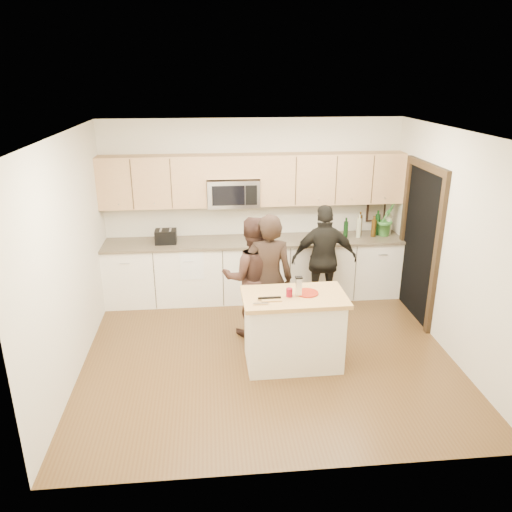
{
  "coord_description": "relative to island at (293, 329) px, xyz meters",
  "views": [
    {
      "loc": [
        -0.67,
        -5.43,
        3.31
      ],
      "look_at": [
        -0.11,
        0.35,
        1.17
      ],
      "focal_mm": 35.0,
      "sensor_mm": 36.0,
      "label": 1
    }
  ],
  "objects": [
    {
      "name": "woman_center",
      "position": [
        -0.42,
        0.79,
        0.36
      ],
      "size": [
        0.79,
        0.62,
        1.63
      ],
      "primitive_type": "imported",
      "rotation": [
        0.0,
        0.0,
        3.14
      ],
      "color": "#34201A",
      "rests_on": "ground"
    },
    {
      "name": "cutting_board",
      "position": [
        -0.28,
        -0.08,
        0.45
      ],
      "size": [
        0.23,
        0.17,
        0.02
      ],
      "primitive_type": "cube",
      "rotation": [
        0.0,
        0.0,
        0.02
      ],
      "color": "tan",
      "rests_on": "island"
    },
    {
      "name": "box_grater",
      "position": [
        0.04,
        -0.03,
        0.58
      ],
      "size": [
        0.08,
        0.06,
        0.22
      ],
      "color": "silver",
      "rests_on": "red_plate"
    },
    {
      "name": "dish_towel",
      "position": [
        -1.22,
        1.76,
        0.35
      ],
      "size": [
        0.34,
        0.6,
        0.48
      ],
      "color": "white",
      "rests_on": "ground"
    },
    {
      "name": "orchid",
      "position": [
        1.76,
        1.98,
        0.75
      ],
      "size": [
        0.37,
        0.36,
        0.53
      ],
      "primitive_type": "imported",
      "rotation": [
        0.0,
        0.0,
        0.6
      ],
      "color": "#397A30",
      "rests_on": "back_cabinetry"
    },
    {
      "name": "bottle_cluster",
      "position": [
        1.51,
        1.98,
        0.66
      ],
      "size": [
        0.78,
        0.19,
        0.39
      ],
      "color": "black",
      "rests_on": "back_cabinetry"
    },
    {
      "name": "microwave",
      "position": [
        -0.58,
        2.06,
        1.2
      ],
      "size": [
        0.76,
        0.41,
        0.4
      ],
      "color": "silver",
      "rests_on": "ground"
    },
    {
      "name": "red_plate",
      "position": [
        0.16,
        0.03,
        0.45
      ],
      "size": [
        0.26,
        0.26,
        0.02
      ],
      "primitive_type": "cylinder",
      "color": "maroon",
      "rests_on": "island"
    },
    {
      "name": "tongs",
      "position": [
        -0.3,
        -0.1,
        0.47
      ],
      "size": [
        0.26,
        0.03,
        0.02
      ],
      "primitive_type": "cube",
      "rotation": [
        0.0,
        0.0,
        0.02
      ],
      "color": "black",
      "rests_on": "cutting_board"
    },
    {
      "name": "room_shell",
      "position": [
        -0.27,
        0.26,
        1.28
      ],
      "size": [
        4.52,
        4.02,
        2.71
      ],
      "color": "beige",
      "rests_on": "ground"
    },
    {
      "name": "island",
      "position": [
        0.0,
        0.0,
        0.0
      ],
      "size": [
        1.21,
        0.72,
        0.9
      ],
      "rotation": [
        0.0,
        0.0,
        0.02
      ],
      "color": "white",
      "rests_on": "ground"
    },
    {
      "name": "drink_glass",
      "position": [
        -0.07,
        -0.03,
        0.5
      ],
      "size": [
        0.07,
        0.07,
        0.1
      ],
      "primitive_type": "cylinder",
      "color": "maroon",
      "rests_on": "island"
    },
    {
      "name": "back_cabinetry",
      "position": [
        -0.27,
        1.95,
        0.02
      ],
      "size": [
        4.5,
        0.66,
        0.94
      ],
      "color": "white",
      "rests_on": "ground"
    },
    {
      "name": "knife",
      "position": [
        -0.41,
        -0.22,
        0.47
      ],
      "size": [
        0.17,
        0.02,
        0.01
      ],
      "primitive_type": "cube",
      "rotation": [
        0.0,
        0.0,
        0.02
      ],
      "color": "silver",
      "rests_on": "cutting_board"
    },
    {
      "name": "floor",
      "position": [
        -0.27,
        0.26,
        -0.45
      ],
      "size": [
        4.5,
        4.5,
        0.0
      ],
      "primitive_type": "plane",
      "color": "#553A1D",
      "rests_on": "ground"
    },
    {
      "name": "upper_cabinetry",
      "position": [
        -0.24,
        2.09,
        1.39
      ],
      "size": [
        4.5,
        0.33,
        0.75
      ],
      "color": "tan",
      "rests_on": "ground"
    },
    {
      "name": "toaster",
      "position": [
        -1.59,
        1.93,
        0.59
      ],
      "size": [
        0.31,
        0.24,
        0.2
      ],
      "color": "black",
      "rests_on": "back_cabinetry"
    },
    {
      "name": "doorway",
      "position": [
        1.96,
        1.16,
        0.7
      ],
      "size": [
        0.06,
        1.25,
        2.2
      ],
      "color": "black",
      "rests_on": "ground"
    },
    {
      "name": "framed_picture",
      "position": [
        1.68,
        2.24,
        0.83
      ],
      "size": [
        0.3,
        0.03,
        0.38
      ],
      "color": "black",
      "rests_on": "ground"
    },
    {
      "name": "woman_right",
      "position": [
        0.67,
        1.39,
        0.34
      ],
      "size": [
        0.95,
        0.43,
        1.6
      ],
      "primitive_type": "imported",
      "rotation": [
        0.0,
        0.0,
        3.09
      ],
      "color": "black",
      "rests_on": "ground"
    },
    {
      "name": "woman_left",
      "position": [
        -0.22,
        0.63,
        0.4
      ],
      "size": [
        0.66,
        0.47,
        1.71
      ],
      "primitive_type": "imported",
      "rotation": [
        0.0,
        0.0,
        3.03
      ],
      "color": "black",
      "rests_on": "ground"
    }
  ]
}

